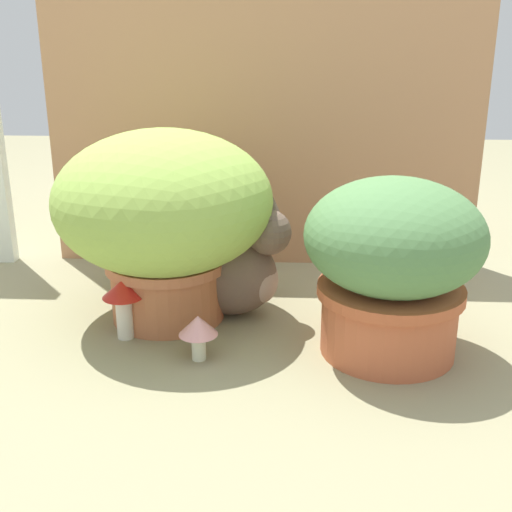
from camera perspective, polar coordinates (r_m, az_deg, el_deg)
ground_plane at (r=1.52m, az=-4.60°, el=-7.62°), size 6.00×6.00×0.00m
cardboard_backdrop at (r=1.94m, az=0.67°, el=11.98°), size 1.27×0.03×0.88m
grass_planter at (r=1.57m, az=-8.04°, el=3.80°), size 0.52×0.52×0.47m
leafy_planter at (r=1.43m, az=11.86°, el=-0.43°), size 0.39×0.39×0.39m
cat at (r=1.62m, az=-2.03°, el=-1.09°), size 0.37×0.24×0.32m
mushroom_ornament_pink at (r=1.42m, az=-5.03°, el=-6.33°), size 0.09×0.09×0.10m
mushroom_ornament_red at (r=1.53m, az=-11.52°, el=-3.52°), size 0.10×0.10×0.14m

